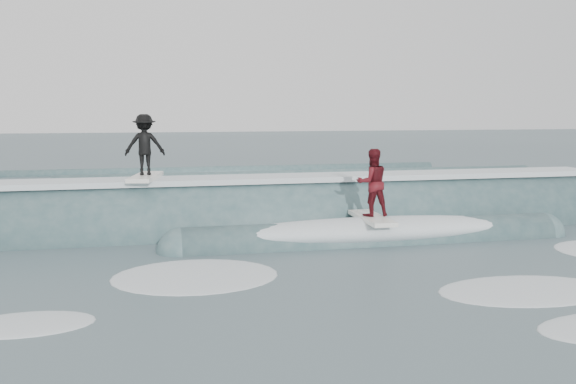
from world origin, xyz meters
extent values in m
plane|color=#374750|center=(0.00, 0.00, 0.00)|extent=(160.00, 160.00, 0.00)
cylinder|color=#345358|center=(0.00, 6.32, 0.00)|extent=(19.29, 2.53, 2.53)
cylinder|color=#345358|center=(1.80, 4.12, 0.00)|extent=(9.00, 1.07, 1.07)
sphere|color=#345358|center=(-2.70, 4.12, 0.00)|extent=(1.07, 1.07, 1.07)
sphere|color=#345358|center=(6.30, 4.12, 0.00)|extent=(1.07, 1.07, 1.07)
cube|color=white|center=(0.00, 6.32, 1.33)|extent=(18.00, 1.30, 0.14)
ellipsoid|color=white|center=(1.80, 4.12, 0.30)|extent=(7.60, 1.30, 0.60)
cube|color=white|center=(-3.40, 6.32, 1.45)|extent=(0.95, 2.07, 0.10)
imported|color=black|center=(-3.40, 6.32, 2.25)|extent=(0.99, 0.59, 1.50)
cube|color=white|center=(1.74, 4.12, 0.59)|extent=(0.60, 2.01, 0.10)
imported|color=#520F15|center=(1.74, 4.12, 1.42)|extent=(0.78, 0.61, 1.57)
ellipsoid|color=white|center=(2.93, -0.30, 0.00)|extent=(3.28, 2.24, 0.10)
ellipsoid|color=white|center=(-5.24, -0.23, 0.00)|extent=(2.16, 1.47, 0.10)
ellipsoid|color=white|center=(-2.57, 1.99, 0.00)|extent=(3.31, 2.25, 0.10)
cylinder|color=#345358|center=(3.90, 18.00, 0.00)|extent=(22.00, 0.80, 0.80)
cylinder|color=#345358|center=(0.72, 22.00, 0.00)|extent=(22.00, 0.60, 0.60)
camera|label=1|loc=(-3.52, -9.87, 3.11)|focal=40.00mm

